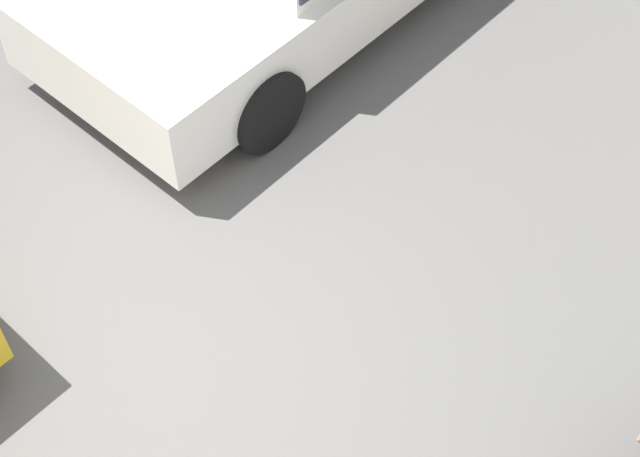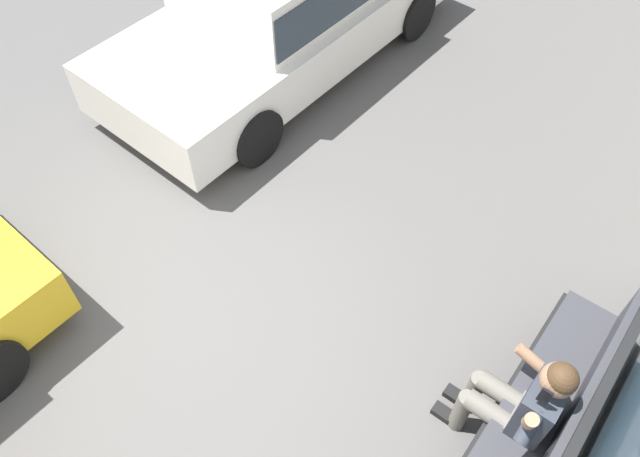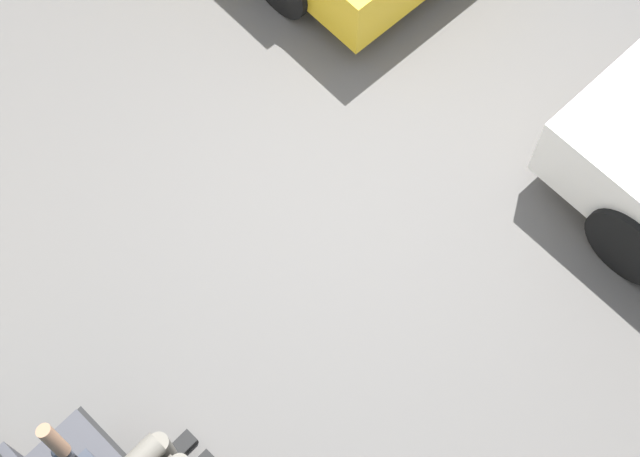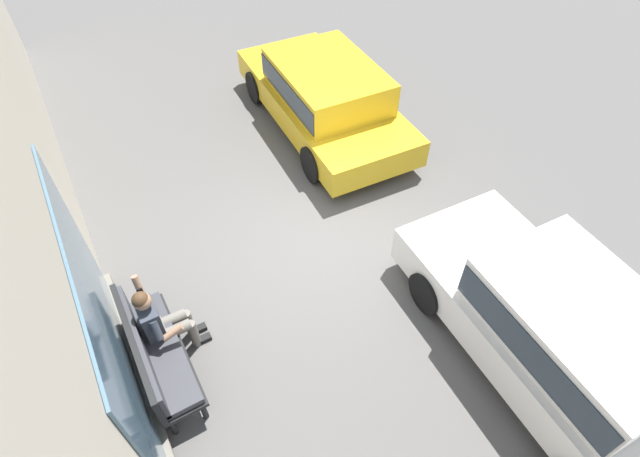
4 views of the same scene
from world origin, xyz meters
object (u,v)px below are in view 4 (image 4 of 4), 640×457
(parked_car_near, at_px, (565,332))
(parked_car_mid, at_px, (325,93))
(person_on_phone, at_px, (160,320))
(bench, at_px, (153,352))

(parked_car_near, bearing_deg, parked_car_mid, -1.15)
(parked_car_mid, bearing_deg, person_on_phone, 127.72)
(parked_car_near, distance_m, parked_car_mid, 5.98)
(parked_car_near, height_order, parked_car_mid, parked_car_near)
(person_on_phone, xyz_separation_m, parked_car_mid, (3.33, -4.30, 0.07))
(person_on_phone, distance_m, parked_car_mid, 5.44)
(bench, bearing_deg, person_on_phone, -37.28)
(person_on_phone, xyz_separation_m, parked_car_near, (-2.65, -4.18, 0.11))
(parked_car_near, xyz_separation_m, parked_car_mid, (5.98, -0.12, -0.04))
(bench, xyz_separation_m, parked_car_near, (-2.35, -4.41, 0.24))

